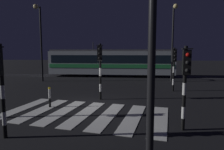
{
  "coord_description": "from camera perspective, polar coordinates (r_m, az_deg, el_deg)",
  "views": [
    {
      "loc": [
        2.27,
        -11.07,
        3.0
      ],
      "look_at": [
        0.91,
        2.78,
        1.4
      ],
      "focal_mm": 32.68,
      "sensor_mm": 36.0,
      "label": 1
    }
  ],
  "objects": [
    {
      "name": "traffic_light_corner_far_right",
      "position": [
        15.95,
        16.99,
        3.32
      ],
      "size": [
        0.36,
        0.42,
        3.3
      ],
      "color": "black",
      "rests_on": "ground"
    },
    {
      "name": "bollard_island_edge",
      "position": [
        11.53,
        -17.04,
        -5.96
      ],
      "size": [
        0.12,
        0.12,
        1.11
      ],
      "color": "black",
      "rests_on": "ground"
    },
    {
      "name": "street_lamp_trackside_right",
      "position": [
        21.07,
        16.77,
        10.86
      ],
      "size": [
        0.44,
        1.21,
        7.41
      ],
      "color": "black",
      "rests_on": "ground"
    },
    {
      "name": "traffic_light_corner_near_right",
      "position": [
        7.99,
        19.87,
        -0.18
      ],
      "size": [
        0.36,
        0.42,
        3.21
      ],
      "color": "black",
      "rests_on": "ground"
    },
    {
      "name": "ground_plane",
      "position": [
        11.69,
        -5.83,
        -8.34
      ],
      "size": [
        120.0,
        120.0,
        0.0
      ],
      "primitive_type": "plane",
      "color": "black"
    },
    {
      "name": "rail_near",
      "position": [
        24.01,
        0.14,
        -0.58
      ],
      "size": [
        80.0,
        0.12,
        0.03
      ],
      "primitive_type": "cube",
      "color": "#59595E",
      "rests_on": "ground"
    },
    {
      "name": "traffic_light_kerb_mid_left",
      "position": [
        7.76,
        -28.87,
        -0.53
      ],
      "size": [
        0.36,
        0.42,
        3.26
      ],
      "color": "black",
      "rests_on": "ground"
    },
    {
      "name": "rail_far",
      "position": [
        25.43,
        0.45,
        -0.18
      ],
      "size": [
        80.0,
        0.12,
        0.03
      ],
      "primitive_type": "cube",
      "color": "#59595E",
      "rests_on": "ground"
    },
    {
      "name": "traffic_light_median_centre",
      "position": [
        12.56,
        -3.37,
        3.37
      ],
      "size": [
        0.36,
        0.42,
        3.49
      ],
      "color": "black",
      "rests_on": "ground"
    },
    {
      "name": "street_lamp_trackside_left",
      "position": [
        21.57,
        -19.54,
        10.66
      ],
      "size": [
        0.44,
        1.21,
        7.41
      ],
      "color": "black",
      "rests_on": "ground"
    },
    {
      "name": "tram",
      "position": [
        24.59,
        -0.16,
        3.63
      ],
      "size": [
        14.94,
        2.58,
        4.15
      ],
      "color": "#B2BCC1",
      "rests_on": "ground"
    },
    {
      "name": "crosswalk_zebra",
      "position": [
        10.17,
        -7.66,
        -10.6
      ],
      "size": [
        8.43,
        5.56,
        0.02
      ],
      "color": "silver",
      "rests_on": "ground"
    }
  ]
}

